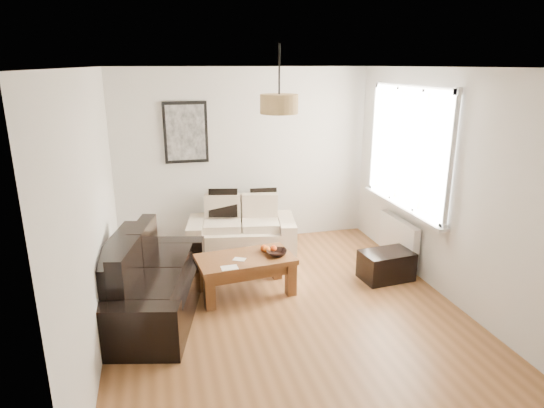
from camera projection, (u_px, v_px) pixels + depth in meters
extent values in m
plane|color=brown|center=(285.00, 308.00, 5.21)|extent=(4.50, 4.50, 0.00)
cube|color=white|center=(399.00, 238.00, 6.27)|extent=(0.10, 0.90, 0.52)
cylinder|color=tan|center=(279.00, 104.00, 4.84)|extent=(0.40, 0.40, 0.20)
cube|color=black|center=(386.00, 265.00, 5.88)|extent=(0.67, 0.47, 0.36)
cube|color=black|center=(223.00, 203.00, 6.74)|extent=(0.43, 0.22, 0.41)
cube|color=black|center=(264.00, 201.00, 6.88)|extent=(0.39, 0.15, 0.38)
imported|color=black|center=(277.00, 253.00, 5.49)|extent=(0.30, 0.30, 0.06)
sphere|color=orange|center=(267.00, 249.00, 5.56)|extent=(0.11, 0.11, 0.08)
sphere|color=#E74A13|center=(274.00, 248.00, 5.59)|extent=(0.08, 0.08, 0.08)
sphere|color=#E25013|center=(264.00, 248.00, 5.60)|extent=(0.09, 0.09, 0.08)
cube|color=white|center=(229.00, 268.00, 5.15)|extent=(0.19, 0.14, 0.01)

